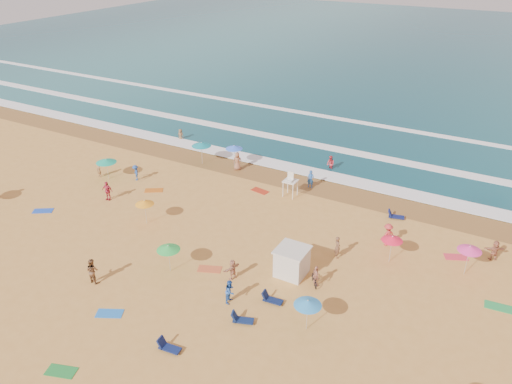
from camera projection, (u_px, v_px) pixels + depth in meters
The scene contains 12 objects.
ground at pixel (233, 243), 39.34m from camera, with size 220.00×220.00×0.00m, color gold.
ocean at pixel (442, 51), 104.47m from camera, with size 220.00×140.00×0.18m, color #0C4756.
wet_sand at pixel (299, 182), 49.03m from camera, with size 220.00×220.00×0.00m, color olive.
surf_foam at pixel (332, 151), 55.83m from camera, with size 200.00×18.70×0.05m.
cabana at pixel (292, 262), 35.31m from camera, with size 2.00×2.00×2.00m, color silver.
cabana_roof at pixel (292, 250), 34.83m from camera, with size 2.20×2.20×0.12m, color silver.
bicycle at pixel (314, 279), 34.53m from camera, with size 0.53×1.52×0.80m, color black.
lifeguard_stand at pixel (290, 186), 45.93m from camera, with size 1.20×1.20×2.10m, color white, non-canonical shape.
beach_umbrellas at pixel (276, 224), 37.88m from camera, with size 52.18×30.03×0.73m.
loungers at pixel (248, 284), 34.44m from camera, with size 49.36×23.07×0.34m.
towels at pixel (211, 264), 36.78m from camera, with size 43.21×25.93×0.03m.
beachgoers at pixel (269, 210), 42.32m from camera, with size 43.91×26.48×2.15m.
Camera 1 is at (17.74, -28.00, 21.65)m, focal length 35.00 mm.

